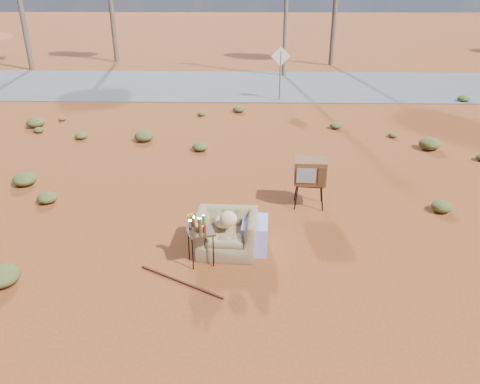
{
  "coord_description": "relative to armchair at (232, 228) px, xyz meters",
  "views": [
    {
      "loc": [
        0.35,
        -7.41,
        4.61
      ],
      "look_at": [
        0.14,
        0.96,
        0.8
      ],
      "focal_mm": 35.0,
      "sensor_mm": 36.0,
      "label": 1
    }
  ],
  "objects": [
    {
      "name": "ground",
      "position": [
        -0.01,
        -0.11,
        -0.45
      ],
      "size": [
        140.0,
        140.0,
        0.0
      ],
      "primitive_type": "plane",
      "color": "brown",
      "rests_on": "ground"
    },
    {
      "name": "scrub_patch",
      "position": [
        -0.84,
        4.3,
        -0.31
      ],
      "size": [
        17.49,
        8.07,
        0.33
      ],
      "color": "#4E5625",
      "rests_on": "ground"
    },
    {
      "name": "rusty_bar",
      "position": [
        -0.81,
        -1.08,
        -0.43
      ],
      "size": [
        1.49,
        0.9,
        0.05
      ],
      "primitive_type": "cylinder",
      "rotation": [
        0.0,
        1.57,
        -0.53
      ],
      "color": "#531F16",
      "rests_on": "ground"
    },
    {
      "name": "highway",
      "position": [
        -0.01,
        14.89,
        -0.43
      ],
      "size": [
        140.0,
        7.0,
        0.04
      ],
      "primitive_type": "cube",
      "color": "#565659",
      "rests_on": "ground"
    },
    {
      "name": "tv_unit",
      "position": [
        1.62,
        1.92,
        0.36
      ],
      "size": [
        0.72,
        0.6,
        1.09
      ],
      "rotation": [
        0.0,
        0.0,
        -0.08
      ],
      "color": "black",
      "rests_on": "ground"
    },
    {
      "name": "side_table",
      "position": [
        -0.57,
        -0.43,
        0.22
      ],
      "size": [
        0.57,
        0.57,
        0.93
      ],
      "rotation": [
        0.0,
        0.0,
        0.32
      ],
      "color": "#382714",
      "rests_on": "ground"
    },
    {
      "name": "road_sign",
      "position": [
        1.49,
        11.89,
        1.05
      ],
      "size": [
        0.78,
        0.06,
        2.19
      ],
      "color": "brown",
      "rests_on": "ground"
    },
    {
      "name": "armchair",
      "position": [
        0.0,
        0.0,
        0.0
      ],
      "size": [
        1.35,
        0.84,
        0.97
      ],
      "rotation": [
        0.0,
        0.0,
        -0.05
      ],
      "color": "olive",
      "rests_on": "ground"
    }
  ]
}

